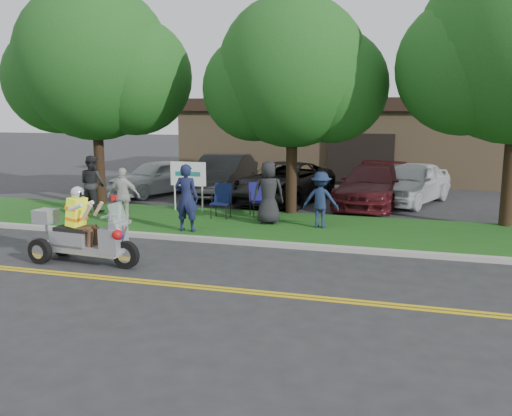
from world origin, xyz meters
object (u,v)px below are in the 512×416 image
(spectator_adult_left, at_px, (186,198))
(parked_car_mid, at_px, (284,183))
(lawn_chair_a, at_px, (222,198))
(parked_car_right, at_px, (372,186))
(lawn_chair_b, at_px, (258,197))
(parked_car_far_left, at_px, (156,177))
(parked_car_left, at_px, (223,175))
(spectator_adult_right, at_px, (124,196))
(spectator_adult_mid, at_px, (93,184))
(trike_scooter, at_px, (81,237))
(parked_car_far_right, at_px, (411,183))

(spectator_adult_left, bearing_deg, parked_car_mid, -102.48)
(lawn_chair_a, relative_size, parked_car_right, 0.21)
(lawn_chair_b, bearing_deg, parked_car_far_left, 114.40)
(parked_car_far_left, distance_m, parked_car_left, 2.82)
(parked_car_left, bearing_deg, spectator_adult_left, -82.02)
(spectator_adult_right, height_order, parked_car_left, spectator_adult_right)
(lawn_chair_b, relative_size, spectator_adult_mid, 0.56)
(spectator_adult_left, xyz_separation_m, parked_car_mid, (1.37, 5.98, -0.30))
(spectator_adult_right, relative_size, parked_car_far_left, 0.40)
(spectator_adult_right, xyz_separation_m, parked_car_mid, (3.54, 5.63, -0.19))
(trike_scooter, bearing_deg, parked_car_right, 63.73)
(parked_car_mid, bearing_deg, parked_car_left, 172.94)
(spectator_adult_right, distance_m, parked_car_mid, 6.65)
(spectator_adult_right, bearing_deg, lawn_chair_b, -153.04)
(spectator_adult_right, bearing_deg, spectator_adult_left, 162.22)
(spectator_adult_left, relative_size, parked_car_mid, 0.35)
(spectator_adult_mid, bearing_deg, lawn_chair_a, -158.59)
(trike_scooter, relative_size, parked_car_right, 0.53)
(spectator_adult_mid, xyz_separation_m, parked_car_right, (8.79, 4.37, -0.30))
(trike_scooter, bearing_deg, parked_car_mid, 79.77)
(spectator_adult_left, distance_m, parked_car_far_right, 9.29)
(spectator_adult_mid, height_order, parked_car_far_left, spectator_adult_mid)
(lawn_chair_b, relative_size, parked_car_left, 0.21)
(lawn_chair_a, distance_m, parked_car_far_left, 6.21)
(trike_scooter, bearing_deg, parked_car_far_left, 111.92)
(lawn_chair_b, bearing_deg, spectator_adult_right, -176.28)
(parked_car_mid, bearing_deg, parked_car_right, 15.18)
(spectator_adult_mid, xyz_separation_m, spectator_adult_right, (2.00, -1.48, -0.10))
(spectator_adult_left, xyz_separation_m, spectator_adult_mid, (-4.17, 1.84, -0.01))
(parked_car_far_left, bearing_deg, spectator_adult_mid, -67.21)
(lawn_chair_a, bearing_deg, parked_car_right, 42.93)
(lawn_chair_a, xyz_separation_m, spectator_adult_right, (-2.46, -1.76, 0.23))
(trike_scooter, height_order, lawn_chair_a, trike_scooter)
(lawn_chair_b, xyz_separation_m, parked_car_far_right, (4.70, 4.31, 0.09))
(spectator_adult_right, relative_size, parked_car_left, 0.33)
(lawn_chair_b, height_order, spectator_adult_right, spectator_adult_right)
(parked_car_right, height_order, parked_car_far_right, parked_car_far_right)
(spectator_adult_mid, bearing_deg, spectator_adult_right, 161.30)
(parked_car_far_left, height_order, parked_car_right, parked_car_right)
(parked_car_far_left, xyz_separation_m, parked_car_mid, (5.52, -0.47, 0.04))
(lawn_chair_a, bearing_deg, trike_scooter, -105.27)
(spectator_adult_mid, height_order, parked_car_mid, spectator_adult_mid)
(lawn_chair_b, distance_m, parked_car_left, 4.86)
(trike_scooter, bearing_deg, spectator_adult_left, 75.89)
(lawn_chair_b, bearing_deg, parked_car_far_right, 10.86)
(trike_scooter, height_order, parked_car_far_left, trike_scooter)
(spectator_adult_mid, bearing_deg, parked_car_right, -135.66)
(lawn_chair_a, distance_m, spectator_adult_right, 3.03)
(trike_scooter, distance_m, spectator_adult_left, 3.56)
(spectator_adult_right, xyz_separation_m, parked_car_far_right, (8.14, 6.75, -0.16))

